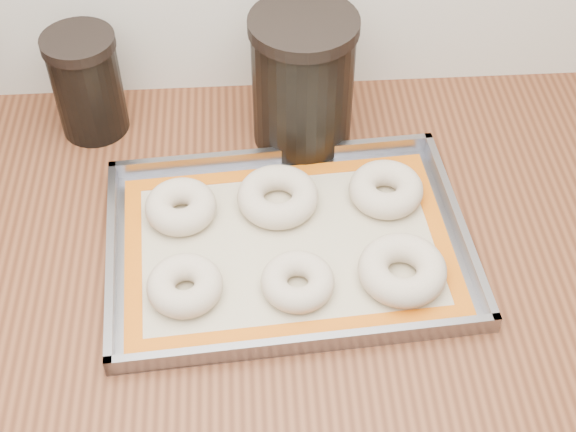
{
  "coord_description": "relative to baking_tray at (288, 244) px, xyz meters",
  "views": [
    {
      "loc": [
        0.16,
        0.98,
        1.69
      ],
      "look_at": [
        0.2,
        1.66,
        0.96
      ],
      "focal_mm": 50.0,
      "sensor_mm": 36.0,
      "label": 1
    }
  ],
  "objects": [
    {
      "name": "bagel_back_left",
      "position": [
        -0.14,
        0.06,
        0.02
      ],
      "size": [
        0.11,
        0.11,
        0.04
      ],
      "primitive_type": "torus",
      "rotation": [
        0.0,
        0.0,
        -0.16
      ],
      "color": "beige",
      "rests_on": "baking_mat"
    },
    {
      "name": "countertop",
      "position": [
        -0.2,
        0.02,
        -0.03
      ],
      "size": [
        3.06,
        0.68,
        0.04
      ],
      "primitive_type": "cube",
      "color": "brown",
      "rests_on": "cabinet"
    },
    {
      "name": "bagel_back_right",
      "position": [
        0.14,
        0.08,
        0.02
      ],
      "size": [
        0.13,
        0.13,
        0.04
      ],
      "primitive_type": "torus",
      "rotation": [
        0.0,
        0.0,
        0.37
      ],
      "color": "beige",
      "rests_on": "baking_mat"
    },
    {
      "name": "canister_mid",
      "position": [
        -0.27,
        0.26,
        0.07
      ],
      "size": [
        0.1,
        0.1,
        0.16
      ],
      "color": "black",
      "rests_on": "countertop"
    },
    {
      "name": "bagel_front_right",
      "position": [
        0.14,
        -0.07,
        0.02
      ],
      "size": [
        0.12,
        0.12,
        0.04
      ],
      "primitive_type": "torus",
      "rotation": [
        0.0,
        0.0,
        -0.11
      ],
      "color": "beige",
      "rests_on": "baking_mat"
    },
    {
      "name": "canister_right",
      "position": [
        0.03,
        0.22,
        0.09
      ],
      "size": [
        0.15,
        0.15,
        0.2
      ],
      "color": "black",
      "rests_on": "countertop"
    },
    {
      "name": "cabinet",
      "position": [
        -0.2,
        0.02,
        -0.48
      ],
      "size": [
        3.0,
        0.65,
        0.86
      ],
      "primitive_type": "cube",
      "color": "slate",
      "rests_on": "floor"
    },
    {
      "name": "bagel_front_left",
      "position": [
        -0.13,
        -0.07,
        0.02
      ],
      "size": [
        0.1,
        0.1,
        0.03
      ],
      "primitive_type": "torus",
      "rotation": [
        0.0,
        0.0,
        0.1
      ],
      "color": "beige",
      "rests_on": "baking_mat"
    },
    {
      "name": "baking_mat",
      "position": [
        0.0,
        0.0,
        -0.0
      ],
      "size": [
        0.44,
        0.32,
        0.0
      ],
      "rotation": [
        0.0,
        0.0,
        0.07
      ],
      "color": "#C6B793",
      "rests_on": "baking_tray"
    },
    {
      "name": "baking_tray",
      "position": [
        0.0,
        0.0,
        0.0
      ],
      "size": [
        0.48,
        0.36,
        0.03
      ],
      "rotation": [
        0.0,
        0.0,
        0.07
      ],
      "color": "gray",
      "rests_on": "countertop"
    },
    {
      "name": "bagel_back_mid",
      "position": [
        -0.01,
        0.07,
        0.02
      ],
      "size": [
        0.14,
        0.14,
        0.04
      ],
      "primitive_type": "torus",
      "rotation": [
        0.0,
        0.0,
        0.39
      ],
      "color": "beige",
      "rests_on": "baking_mat"
    },
    {
      "name": "bagel_front_mid",
      "position": [
        0.01,
        -0.07,
        0.01
      ],
      "size": [
        0.11,
        0.11,
        0.03
      ],
      "primitive_type": "torus",
      "rotation": [
        0.0,
        0.0,
        0.2
      ],
      "color": "beige",
      "rests_on": "baking_mat"
    }
  ]
}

